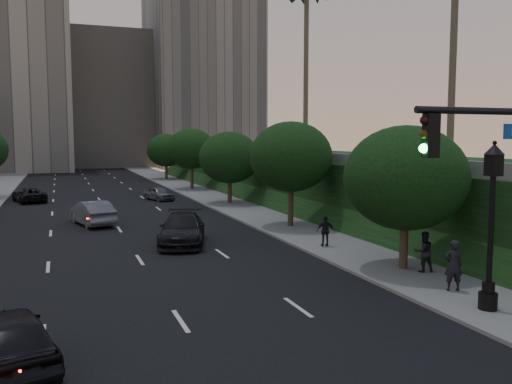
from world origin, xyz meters
name	(u,v)px	position (x,y,z in m)	size (l,w,h in m)	color
road_surface	(109,215)	(0.00, 30.00, 0.01)	(16.00, 140.00, 0.02)	black
sidewalk_right	(240,208)	(10.25, 30.00, 0.07)	(4.50, 140.00, 0.15)	slate
embankment	(380,182)	(22.00, 28.00, 2.00)	(18.00, 90.00, 4.00)	black
parapet_wall	(287,155)	(13.50, 28.00, 4.35)	(0.35, 90.00, 0.70)	slate
office_block_mid	(107,101)	(6.00, 102.00, 13.00)	(22.00, 18.00, 26.00)	#A29F95
office_block_right	(201,76)	(24.00, 96.00, 18.00)	(20.00, 22.00, 36.00)	gray
tree_right_a	(406,178)	(10.30, 8.00, 4.02)	(5.20, 5.20, 6.24)	#38281C
tree_right_b	(291,157)	(10.30, 20.00, 4.52)	(5.20, 5.20, 6.74)	#38281C
tree_right_c	(229,158)	(10.30, 33.00, 4.02)	(5.20, 5.20, 6.24)	#38281C
tree_right_d	(192,149)	(10.30, 47.00, 4.52)	(5.20, 5.20, 6.74)	#38281C
tree_right_e	(166,150)	(10.30, 62.00, 4.02)	(5.20, 5.20, 6.24)	#38281C
street_lamp	(491,234)	(9.56, 2.35, 2.63)	(0.64, 0.64, 5.62)	black
sedan_near_left	(7,338)	(-4.75, 3.11, 0.77)	(1.83, 4.54, 1.55)	black
sedan_mid_left	(92,213)	(-1.46, 25.48, 0.81)	(1.71, 4.91, 1.62)	#5A5C62
sedan_far_left	(29,195)	(-5.98, 40.54, 0.65)	(2.16, 4.69, 1.30)	black
sedan_near_right	(182,229)	(2.70, 17.07, 0.82)	(2.29, 5.64, 1.64)	black
sedan_far_right	(159,193)	(5.08, 38.05, 0.64)	(1.51, 3.75, 1.28)	#5A5C61
pedestrian_a	(453,265)	(9.96, 4.50, 1.09)	(0.68, 0.45, 1.88)	black
pedestrian_b	(424,252)	(10.71, 7.19, 1.00)	(0.83, 0.64, 1.70)	black
pedestrian_c	(325,231)	(9.36, 13.39, 0.95)	(0.93, 0.39, 1.60)	black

